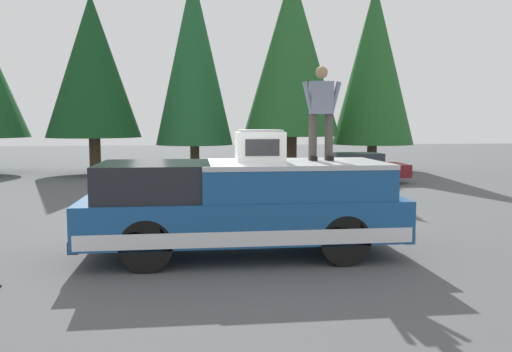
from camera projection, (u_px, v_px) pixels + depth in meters
name	position (u px, v px, depth m)	size (l,w,h in m)	color
ground_plane	(214.00, 250.00, 9.56)	(90.00, 90.00, 0.00)	#4C4F51
pickup_truck	(243.00, 206.00, 9.13)	(2.01, 5.54, 1.65)	navy
compressor_unit	(260.00, 146.00, 9.17)	(0.65, 0.84, 0.56)	white
person_on_truck_bed	(321.00, 110.00, 9.36)	(0.29, 0.72, 1.69)	#423D38
parked_car_maroon	(354.00, 168.00, 20.13)	(1.64, 4.10, 1.16)	maroon
conifer_far_left	(374.00, 64.00, 25.13)	(3.92, 3.92, 9.02)	#4C3826
conifer_left	(292.00, 54.00, 23.81)	(4.48, 4.48, 9.28)	#4C3826
conifer_center_left	(194.00, 58.00, 24.34)	(3.63, 3.63, 9.40)	#4C3826
conifer_center_right	(92.00, 66.00, 23.33)	(4.23, 4.23, 8.08)	#4C3826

